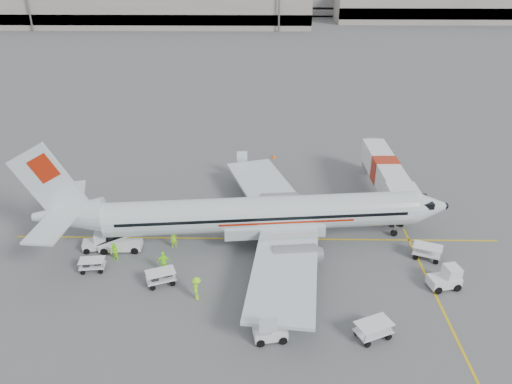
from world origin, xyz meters
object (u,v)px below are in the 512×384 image
jet_bridge (384,179)px  tug_aft (95,242)px  tug_fore (445,277)px  belt_loader (120,237)px  tug_mid (270,329)px  aircraft (263,193)px

jet_bridge → tug_aft: bearing=-160.1°
jet_bridge → tug_fore: size_ratio=6.93×
tug_aft → belt_loader: bearing=-10.5°
belt_loader → tug_aft: bearing=176.8°
tug_fore → tug_mid: 14.90m
aircraft → tug_fore: size_ratio=15.06×
tug_aft → tug_fore: bearing=-20.1°
aircraft → tug_mid: size_ratio=15.99×
belt_loader → tug_mid: size_ratio=2.14×
tug_mid → belt_loader: bearing=129.7°
jet_bridge → belt_loader: 27.23m
aircraft → tug_fore: aircraft is taller
tug_fore → jet_bridge: bearing=83.3°
tug_fore → tug_aft: bearing=157.8°
jet_bridge → belt_loader: (-25.10, -10.51, -0.87)m
tug_fore → tug_aft: size_ratio=1.12×
aircraft → tug_fore: (14.26, -6.40, -4.06)m
tug_fore → tug_mid: (-13.67, -5.94, -0.05)m
belt_loader → tug_fore: 27.16m
tug_aft → jet_bridge: bearing=10.6°
aircraft → jet_bridge: aircraft is taller
tug_fore → tug_mid: size_ratio=1.06×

